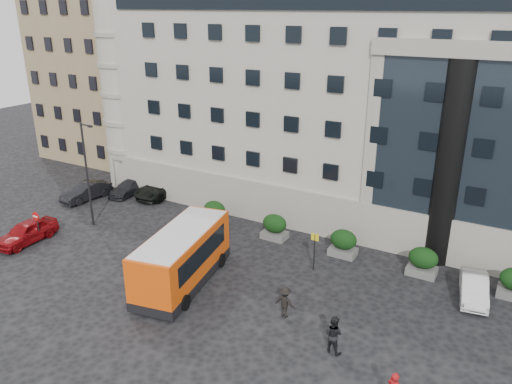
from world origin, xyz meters
TOP-DOWN VIEW (x-y plane):
  - ground at (0.00, 0.00)m, footprint 120.00×120.00m
  - civic_building at (6.00, 22.00)m, footprint 44.00×24.00m
  - entrance_column at (12.00, 10.30)m, footprint 1.80×1.80m
  - apartment_near at (-24.00, 20.00)m, footprint 14.00×14.00m
  - apartment_far at (-27.00, 38.00)m, footprint 13.00×13.00m
  - hedge_a at (-4.00, 7.80)m, footprint 1.80×1.26m
  - hedge_b at (1.20, 7.80)m, footprint 1.80×1.26m
  - hedge_c at (6.40, 7.80)m, footprint 1.80×1.26m
  - hedge_d at (11.60, 7.80)m, footprint 1.80×1.26m
  - street_lamp at (-11.94, 3.00)m, footprint 1.16×0.18m
  - bus_stop_sign at (5.50, 5.00)m, footprint 0.50×0.08m
  - no_entry_sign at (-13.00, -1.04)m, footprint 0.64×0.16m
  - minibus at (-0.72, -0.36)m, footprint 4.23×8.44m
  - red_truck at (-15.11, 17.04)m, footprint 2.88×5.32m
  - parked_car_a at (-13.76, -1.46)m, footprint 1.96×4.62m
  - parked_car_b at (-16.48, 6.49)m, footprint 2.01×4.63m
  - parked_car_c at (-14.25, 9.34)m, footprint 1.83×4.31m
  - parked_car_d at (-11.50, 10.48)m, footprint 2.65×5.47m
  - white_taxi at (14.77, 6.53)m, footprint 2.10×4.26m
  - pedestrian_b at (9.51, -1.90)m, footprint 1.05×0.87m
  - pedestrian_c at (6.18, -0.43)m, footprint 1.15×0.67m

SIDE VIEW (x-z plane):
  - ground at x=0.00m, z-range 0.00..0.00m
  - parked_car_c at x=-14.25m, z-range 0.00..1.24m
  - white_taxi at x=14.77m, z-range 0.00..1.34m
  - parked_car_b at x=-16.48m, z-range 0.00..1.48m
  - parked_car_d at x=-11.50m, z-range 0.00..1.50m
  - parked_car_a at x=-13.76m, z-range 0.00..1.56m
  - pedestrian_c at x=6.18m, z-range 0.00..1.77m
  - hedge_a at x=-4.00m, z-range 0.01..1.85m
  - hedge_b at x=1.20m, z-range 0.01..1.85m
  - hedge_c at x=6.40m, z-range 0.01..1.85m
  - hedge_d at x=11.60m, z-range 0.01..1.85m
  - pedestrian_b at x=9.51m, z-range 0.00..1.97m
  - red_truck at x=-15.11m, z-range 0.03..2.78m
  - no_entry_sign at x=-13.00m, z-range 0.49..2.81m
  - bus_stop_sign at x=5.50m, z-range 0.47..2.99m
  - minibus at x=-0.72m, z-range 0.17..3.53m
  - street_lamp at x=-11.94m, z-range 0.37..8.37m
  - entrance_column at x=12.00m, z-range 0.00..13.00m
  - civic_building at x=6.00m, z-range 0.00..18.00m
  - apartment_near at x=-24.00m, z-range 0.00..20.00m
  - apartment_far at x=-27.00m, z-range 0.00..22.00m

